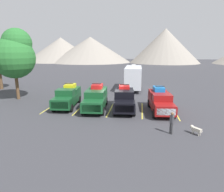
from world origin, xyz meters
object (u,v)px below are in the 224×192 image
(camper_trailer_a, at_px, (133,77))
(person_a, at_px, (172,122))
(pickup_truck_a, at_px, (68,96))
(pickup_truck_b, at_px, (96,98))
(pickup_truck_c, at_px, (124,99))
(pickup_truck_d, at_px, (160,101))
(dog, at_px, (195,129))

(camper_trailer_a, height_order, person_a, camper_trailer_a)
(pickup_truck_a, relative_size, pickup_truck_b, 0.95)
(pickup_truck_c, bearing_deg, camper_trailer_a, 87.27)
(pickup_truck_d, xyz_separation_m, dog, (2.11, -5.34, -0.72))
(pickup_truck_c, xyz_separation_m, camper_trailer_a, (0.52, 10.88, 0.87))
(camper_trailer_a, xyz_separation_m, dog, (5.30, -16.29, -1.65))
(pickup_truck_b, bearing_deg, pickup_truck_d, -0.52)
(person_a, bearing_deg, pickup_truck_d, 93.38)
(pickup_truck_a, xyz_separation_m, pickup_truck_c, (6.36, -0.38, 0.05))
(person_a, bearing_deg, dog, 6.82)
(pickup_truck_d, height_order, dog, pickup_truck_d)
(pickup_truck_b, bearing_deg, camper_trailer_a, 71.86)
(person_a, distance_m, dog, 1.88)
(camper_trailer_a, xyz_separation_m, person_a, (3.52, -16.51, -1.07))
(dog, bearing_deg, person_a, -173.18)
(pickup_truck_d, bearing_deg, person_a, -86.62)
(pickup_truck_d, height_order, person_a, pickup_truck_d)
(dog, bearing_deg, pickup_truck_c, 137.05)
(pickup_truck_a, distance_m, person_a, 12.01)
(camper_trailer_a, bearing_deg, pickup_truck_a, -123.25)
(pickup_truck_b, distance_m, camper_trailer_a, 11.49)
(pickup_truck_a, bearing_deg, pickup_truck_d, -2.57)
(pickup_truck_c, height_order, person_a, pickup_truck_c)
(pickup_truck_a, height_order, pickup_truck_d, pickup_truck_d)
(pickup_truck_a, distance_m, camper_trailer_a, 12.58)
(pickup_truck_c, relative_size, dog, 6.61)
(pickup_truck_a, bearing_deg, dog, -25.45)
(pickup_truck_a, relative_size, dog, 6.71)
(pickup_truck_d, relative_size, dog, 6.76)
(pickup_truck_c, distance_m, person_a, 6.93)
(pickup_truck_a, xyz_separation_m, pickup_truck_d, (10.07, -0.45, -0.00))
(person_a, bearing_deg, camper_trailer_a, 102.04)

